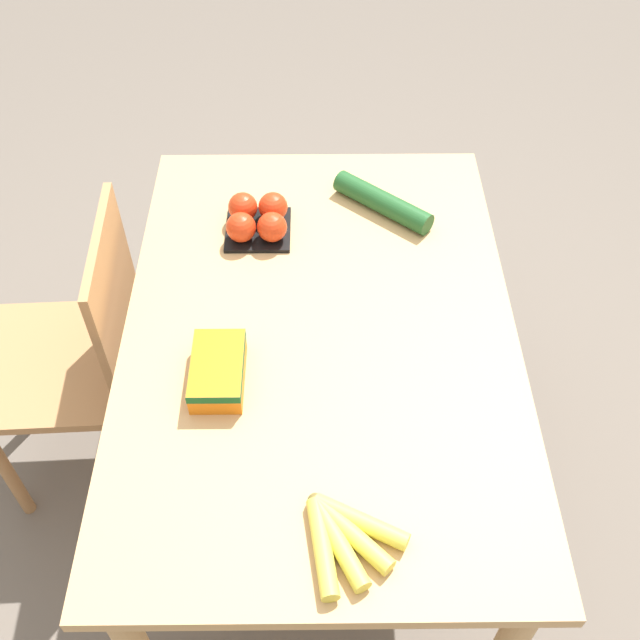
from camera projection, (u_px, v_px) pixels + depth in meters
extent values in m
plane|color=#665B51|center=(320.00, 493.00, 2.20)|extent=(12.00, 12.00, 0.00)
cube|color=tan|center=(320.00, 333.00, 1.66)|extent=(1.27, 0.86, 0.03)
cylinder|color=tan|center=(438.00, 269.00, 2.32)|extent=(0.06, 0.06, 0.71)
cylinder|color=tan|center=(198.00, 270.00, 2.31)|extent=(0.06, 0.06, 0.71)
cube|color=#A87547|center=(60.00, 363.00, 1.96)|extent=(0.44, 0.42, 0.03)
cube|color=#A87547|center=(116.00, 302.00, 1.80)|extent=(0.39, 0.04, 0.42)
cylinder|color=#A87547|center=(33.00, 365.00, 2.25)|extent=(0.04, 0.04, 0.43)
cylinder|color=#A87547|center=(7.00, 471.00, 2.01)|extent=(0.04, 0.04, 0.43)
cylinder|color=#A87547|center=(147.00, 360.00, 2.26)|extent=(0.04, 0.04, 0.43)
cylinder|color=#A87547|center=(134.00, 465.00, 2.02)|extent=(0.04, 0.04, 0.43)
sphere|color=brown|center=(315.00, 501.00, 1.35)|extent=(0.03, 0.03, 0.03)
cylinder|color=#DBCC47|center=(323.00, 548.00, 1.29)|extent=(0.18, 0.06, 0.03)
cylinder|color=#DBCC47|center=(338.00, 543.00, 1.30)|extent=(0.18, 0.11, 0.03)
cylinder|color=#DBCC47|center=(352.00, 534.00, 1.31)|extent=(0.15, 0.15, 0.03)
cylinder|color=#DBCC47|center=(361.00, 522.00, 1.33)|extent=(0.11, 0.17, 0.03)
cube|color=black|center=(258.00, 230.00, 1.85)|extent=(0.16, 0.16, 0.01)
sphere|color=red|center=(272.00, 227.00, 1.80)|extent=(0.07, 0.07, 0.07)
sphere|color=red|center=(273.00, 207.00, 1.85)|extent=(0.07, 0.07, 0.07)
sphere|color=red|center=(241.00, 227.00, 1.80)|extent=(0.07, 0.07, 0.07)
sphere|color=red|center=(243.00, 207.00, 1.85)|extent=(0.07, 0.07, 0.07)
cube|color=orange|center=(218.00, 371.00, 1.53)|extent=(0.17, 0.11, 0.06)
cube|color=#145123|center=(217.00, 365.00, 1.52)|extent=(0.18, 0.11, 0.02)
cylinder|color=#1E5123|center=(383.00, 202.00, 1.89)|extent=(0.22, 0.25, 0.06)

